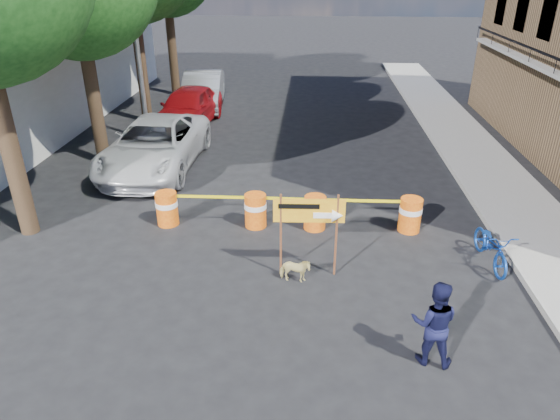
# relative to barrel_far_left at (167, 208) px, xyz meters

# --- Properties ---
(ground) EXTENTS (120.00, 120.00, 0.00)m
(ground) POSITION_rel_barrel_far_left_xyz_m (3.36, -2.64, -0.47)
(ground) COLOR black
(ground) RESTS_ON ground
(sidewalk_east) EXTENTS (2.40, 40.00, 0.15)m
(sidewalk_east) POSITION_rel_barrel_far_left_xyz_m (9.56, 3.36, -0.40)
(sidewalk_east) COLOR gray
(sidewalk_east) RESTS_ON ground
(streetlamp) EXTENTS (1.25, 0.18, 8.00)m
(streetlamp) POSITION_rel_barrel_far_left_xyz_m (-2.58, 6.86, 3.90)
(streetlamp) COLOR gray
(streetlamp) RESTS_ON ground
(barrel_far_left) EXTENTS (0.58, 0.58, 0.90)m
(barrel_far_left) POSITION_rel_barrel_far_left_xyz_m (0.00, 0.00, 0.00)
(barrel_far_left) COLOR #D7420C
(barrel_far_left) RESTS_ON ground
(barrel_mid_left) EXTENTS (0.58, 0.58, 0.90)m
(barrel_mid_left) POSITION_rel_barrel_far_left_xyz_m (2.33, 0.04, 0.00)
(barrel_mid_left) COLOR #D7420C
(barrel_mid_left) RESTS_ON ground
(barrel_mid_right) EXTENTS (0.58, 0.58, 0.90)m
(barrel_mid_right) POSITION_rel_barrel_far_left_xyz_m (3.87, 0.02, 0.00)
(barrel_mid_right) COLOR #D7420C
(barrel_mid_right) RESTS_ON ground
(barrel_far_right) EXTENTS (0.58, 0.58, 0.90)m
(barrel_far_right) POSITION_rel_barrel_far_left_xyz_m (6.29, 0.05, 0.00)
(barrel_far_right) COLOR #D7420C
(barrel_far_right) RESTS_ON ground
(detour_sign) EXTENTS (1.51, 0.29, 1.94)m
(detour_sign) POSITION_rel_barrel_far_left_xyz_m (3.92, -2.12, 0.96)
(detour_sign) COLOR #592D19
(detour_sign) RESTS_ON ground
(pedestrian) EXTENTS (0.89, 0.75, 1.60)m
(pedestrian) POSITION_rel_barrel_far_left_xyz_m (5.86, -4.68, 0.33)
(pedestrian) COLOR #111233
(pedestrian) RESTS_ON ground
(bicycle) EXTENTS (0.70, 0.98, 1.78)m
(bicycle) POSITION_rel_barrel_far_left_xyz_m (7.86, -1.44, 0.42)
(bicycle) COLOR #1547B0
(bicycle) RESTS_ON ground
(dog) EXTENTS (0.71, 0.37, 0.58)m
(dog) POSITION_rel_barrel_far_left_xyz_m (3.45, -2.46, -0.18)
(dog) COLOR #DFCF80
(dog) RESTS_ON ground
(suv_white) EXTENTS (2.80, 5.84, 1.61)m
(suv_white) POSITION_rel_barrel_far_left_xyz_m (-1.44, 3.94, 0.33)
(suv_white) COLOR silver
(suv_white) RESTS_ON ground
(sedan_red) EXTENTS (2.42, 4.96, 1.63)m
(sedan_red) POSITION_rel_barrel_far_left_xyz_m (-1.44, 8.75, 0.34)
(sedan_red) COLOR maroon
(sedan_red) RESTS_ON ground
(sedan_silver) EXTENTS (2.25, 5.13, 1.64)m
(sedan_silver) POSITION_rel_barrel_far_left_xyz_m (-1.44, 11.83, 0.35)
(sedan_silver) COLOR #A5A7AD
(sedan_silver) RESTS_ON ground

